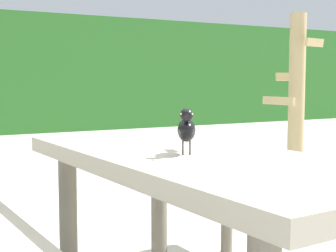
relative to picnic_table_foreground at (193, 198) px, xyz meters
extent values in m
cube|color=#B2A893|center=(0.00, 0.00, 0.15)|extent=(0.87, 1.84, 0.07)
cylinder|color=slate|center=(-0.31, 0.68, -0.22)|extent=(0.09, 0.09, 0.67)
cylinder|color=slate|center=(0.22, 0.72, -0.22)|extent=(0.09, 0.09, 0.67)
cube|color=#B2A893|center=(0.70, 0.04, -0.14)|extent=(0.38, 1.72, 0.05)
cylinder|color=slate|center=(0.66, 0.68, -0.36)|extent=(0.07, 0.07, 0.39)
ellipsoid|color=black|center=(-0.05, -0.03, 0.28)|extent=(0.14, 0.16, 0.09)
ellipsoid|color=black|center=(-0.07, -0.07, 0.29)|extent=(0.09, 0.09, 0.06)
sphere|color=black|center=(-0.08, -0.08, 0.34)|extent=(0.05, 0.05, 0.05)
sphere|color=#EAE08C|center=(-0.07, -0.10, 0.35)|extent=(0.01, 0.01, 0.01)
sphere|color=#EAE08C|center=(-0.10, -0.08, 0.35)|extent=(0.01, 0.01, 0.01)
cone|color=black|center=(-0.10, -0.12, 0.34)|extent=(0.03, 0.03, 0.02)
cube|color=black|center=(0.01, 0.07, 0.27)|extent=(0.08, 0.10, 0.04)
cylinder|color=#47423D|center=(-0.04, -0.04, 0.21)|extent=(0.01, 0.01, 0.05)
cylinder|color=#47423D|center=(-0.06, -0.03, 0.21)|extent=(0.01, 0.01, 0.05)
cylinder|color=tan|center=(2.51, 2.09, 0.29)|extent=(0.16, 0.16, 1.69)
cube|color=tan|center=(2.55, 1.90, 0.84)|extent=(0.27, 0.10, 0.08)
cube|color=tan|center=(2.26, 2.08, 0.27)|extent=(0.06, 0.42, 0.08)
cube|color=tan|center=(2.56, 2.27, 0.51)|extent=(0.27, 0.12, 0.08)
camera|label=1|loc=(-1.05, -1.70, 0.48)|focal=53.51mm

